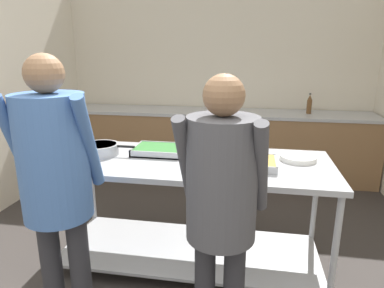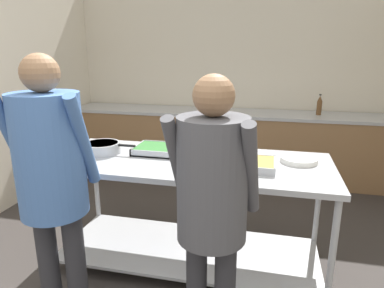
{
  "view_description": "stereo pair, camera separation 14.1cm",
  "coord_description": "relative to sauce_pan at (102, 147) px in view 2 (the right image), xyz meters",
  "views": [
    {
      "loc": [
        0.51,
        -0.98,
        1.7
      ],
      "look_at": [
        0.06,
        1.54,
        0.99
      ],
      "focal_mm": 32.0,
      "sensor_mm": 36.0,
      "label": 1
    },
    {
      "loc": [
        0.65,
        -0.96,
        1.7
      ],
      "look_at": [
        0.06,
        1.54,
        0.99
      ],
      "focal_mm": 32.0,
      "sensor_mm": 36.0,
      "label": 2
    }
  ],
  "objects": [
    {
      "name": "wall_rear",
      "position": [
        0.66,
        2.5,
        0.38
      ],
      "size": [
        4.38,
        0.06,
        2.65
      ],
      "color": "beige",
      "rests_on": "ground_plane"
    },
    {
      "name": "back_counter",
      "position": [
        0.66,
        2.13,
        -0.49
      ],
      "size": [
        4.22,
        0.65,
        0.9
      ],
      "color": "olive",
      "rests_on": "ground_plane"
    },
    {
      "name": "serving_counter",
      "position": [
        0.73,
        -0.02,
        -0.34
      ],
      "size": [
        2.12,
        0.85,
        0.89
      ],
      "color": "#ADAFB5",
      "rests_on": "ground_plane"
    },
    {
      "name": "sauce_pan",
      "position": [
        0.0,
        0.0,
        0.0
      ],
      "size": [
        0.43,
        0.29,
        0.09
      ],
      "color": "#ADAFB5",
      "rests_on": "serving_counter"
    },
    {
      "name": "serving_tray_roast",
      "position": [
        0.45,
        0.12,
        -0.02
      ],
      "size": [
        0.4,
        0.31,
        0.05
      ],
      "color": "#ADAFB5",
      "rests_on": "serving_counter"
    },
    {
      "name": "broccoli_bowl",
      "position": [
        0.8,
        0.02,
        -0.01
      ],
      "size": [
        0.23,
        0.23,
        0.11
      ],
      "color": "silver",
      "rests_on": "serving_counter"
    },
    {
      "name": "serving_tray_vegetables",
      "position": [
        1.16,
        -0.08,
        -0.02
      ],
      "size": [
        0.41,
        0.31,
        0.05
      ],
      "color": "#ADAFB5",
      "rests_on": "serving_counter"
    },
    {
      "name": "plate_stack",
      "position": [
        1.53,
        0.12,
        -0.03
      ],
      "size": [
        0.27,
        0.27,
        0.04
      ],
      "color": "white",
      "rests_on": "serving_counter"
    },
    {
      "name": "guest_serving_left",
      "position": [
        0.1,
        -0.79,
        0.09
      ],
      "size": [
        0.52,
        0.39,
        1.69
      ],
      "color": "#2D2D33",
      "rests_on": "ground_plane"
    },
    {
      "name": "guest_serving_right",
      "position": [
        1.03,
        -0.78,
        0.03
      ],
      "size": [
        0.49,
        0.37,
        1.59
      ],
      "color": "#2D2D33",
      "rests_on": "ground_plane"
    },
    {
      "name": "water_bottle",
      "position": [
        1.9,
        2.15,
        0.08
      ],
      "size": [
        0.06,
        0.06,
        0.26
      ],
      "color": "brown",
      "rests_on": "back_counter"
    }
  ]
}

